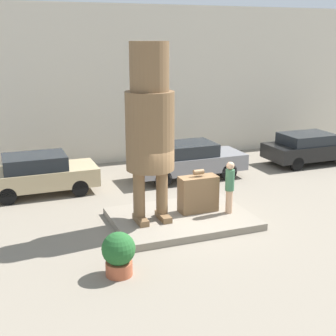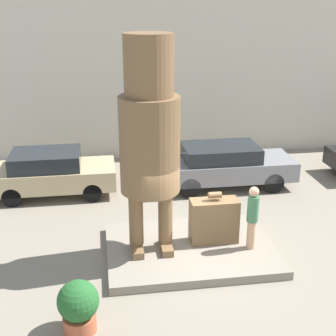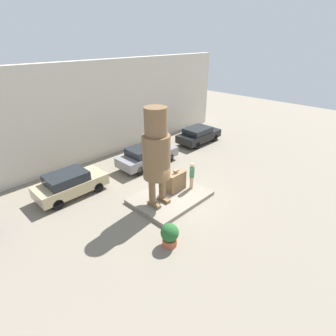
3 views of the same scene
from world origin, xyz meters
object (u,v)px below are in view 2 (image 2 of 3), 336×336
parked_car_tan (52,172)px  statue_figure (150,131)px  parked_car_grey (225,164)px  planter_pot (78,306)px  tourist (252,215)px  giant_suitcase (214,220)px

parked_car_tan → statue_figure: bearing=-57.8°
parked_car_tan → parked_car_grey: parked_car_tan is taller
statue_figure → planter_pot: 4.23m
tourist → planter_pot: tourist is taller
statue_figure → tourist: 3.40m
parked_car_grey → planter_pot: (-4.87, -6.99, -0.23)m
tourist → parked_car_grey: size_ratio=0.37×
giant_suitcase → parked_car_tan: bearing=136.1°
tourist → planter_pot: 4.92m
statue_figure → parked_car_tan: (-2.84, 4.51, -2.57)m
giant_suitcase → tourist: (0.87, -0.50, 0.34)m
parked_car_tan → parked_car_grey: size_ratio=0.88×
statue_figure → parked_car_tan: 5.91m
parked_car_grey → tourist: bearing=-96.9°
statue_figure → parked_car_grey: size_ratio=1.15×
planter_pot → parked_car_tan: bearing=98.5°
statue_figure → parked_car_grey: bearing=54.3°
tourist → parked_car_grey: bearing=83.1°
parked_car_grey → statue_figure: bearing=-125.7°
tourist → planter_pot: size_ratio=1.51×
parked_car_tan → parked_car_grey: (5.95, -0.17, 0.02)m
statue_figure → giant_suitcase: size_ratio=3.82×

